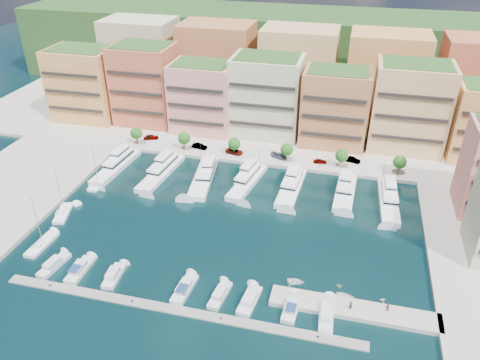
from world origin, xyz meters
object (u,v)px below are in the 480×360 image
(sailboat_2, at_px, (98,184))
(tender_1, at_px, (339,286))
(lamppost_2, at_px, (258,153))
(cruiser_5, at_px, (220,295))
(yacht_1, at_px, (162,171))
(lamppost_0, at_px, (145,140))
(yacht_2, at_px, (204,175))
(car_2, at_px, (234,151))
(tree_4, at_px, (342,156))
(car_3, at_px, (279,155))
(yacht_0, at_px, (117,164))
(yacht_6, at_px, (388,198))
(sailboat_1, at_px, (63,214))
(person_1, at_px, (387,307))
(lamppost_4, at_px, (385,167))
(cruiser_2, at_px, (114,276))
(car_5, at_px, (352,160))
(lamppost_3, at_px, (320,160))
(tender_3, at_px, (382,299))
(cruiser_0, at_px, (54,265))
(cruiser_8, at_px, (326,315))
(car_1, at_px, (200,146))
(yacht_3, at_px, (248,179))
(car_4, at_px, (320,161))
(tree_3, at_px, (287,150))
(tree_1, at_px, (184,138))
(person_0, at_px, (351,305))
(tender_0, at_px, (296,282))
(yacht_4, at_px, (292,186))
(car_0, at_px, (151,137))
(cruiser_6, at_px, (249,301))
(tree_5, at_px, (400,162))
(tender_2, at_px, (346,297))
(tree_2, at_px, (234,144))
(lamppost_1, at_px, (200,146))

(sailboat_2, bearing_deg, tender_1, -19.88)
(lamppost_2, relative_size, cruiser_5, 0.53)
(yacht_1, bearing_deg, lamppost_0, 129.76)
(yacht_2, xyz_separation_m, car_2, (4.77, 15.51, 0.56))
(tree_4, xyz_separation_m, lamppost_0, (-60.00, -2.30, -0.92))
(car_3, bearing_deg, yacht_0, 132.25)
(yacht_6, height_order, sailboat_2, sailboat_2)
(sailboat_1, height_order, person_1, sailboat_1)
(lamppost_4, distance_m, cruiser_2, 78.14)
(yacht_6, bearing_deg, yacht_1, -179.59)
(car_5, bearing_deg, lamppost_3, 138.63)
(yacht_0, bearing_deg, tree_4, 12.79)
(yacht_1, height_order, tender_3, yacht_1)
(cruiser_0, relative_size, cruiser_8, 0.93)
(car_1, height_order, car_3, car_1)
(cruiser_5, distance_m, tender_3, 31.82)
(lamppost_2, distance_m, yacht_6, 39.12)
(yacht_3, bearing_deg, car_4, 38.79)
(tree_3, relative_size, tree_4, 1.00)
(sailboat_2, bearing_deg, cruiser_5, -36.47)
(cruiser_2, bearing_deg, yacht_2, 82.57)
(tree_3, bearing_deg, tree_1, 180.00)
(car_1, bearing_deg, cruiser_2, -169.01)
(person_0, height_order, person_1, person_0)
(tender_0, distance_m, car_5, 55.21)
(yacht_2, height_order, car_4, yacht_2)
(yacht_4, bearing_deg, car_0, 159.61)
(lamppost_0, height_order, yacht_2, yacht_2)
(person_0, relative_size, person_1, 1.10)
(sailboat_2, xyz_separation_m, person_0, (69.73, -30.95, 1.67))
(tree_1, bearing_deg, cruiser_6, -59.50)
(yacht_0, bearing_deg, cruiser_2, -64.11)
(lamppost_2, height_order, lamppost_4, same)
(tree_1, bearing_deg, lamppost_0, -169.15)
(tree_1, height_order, tender_0, tree_1)
(cruiser_8, distance_m, person_1, 11.56)
(yacht_0, bearing_deg, cruiser_0, -80.69)
(yacht_4, bearing_deg, car_2, 143.29)
(tree_5, xyz_separation_m, tender_2, (-11.57, -52.50, -4.31))
(person_0, bearing_deg, lamppost_3, -38.30)
(car_1, bearing_deg, yacht_3, -118.74)
(tree_1, distance_m, cruiser_5, 64.72)
(tree_4, bearing_deg, cruiser_8, -89.02)
(tree_2, bearing_deg, lamppost_1, -167.05)
(cruiser_6, distance_m, person_0, 19.19)
(sailboat_2, bearing_deg, yacht_3, 15.67)
(yacht_3, bearing_deg, lamppost_1, 146.78)
(tree_3, bearing_deg, lamppost_3, -12.95)
(yacht_4, distance_m, car_0, 52.20)
(tree_2, bearing_deg, lamppost_3, -5.06)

